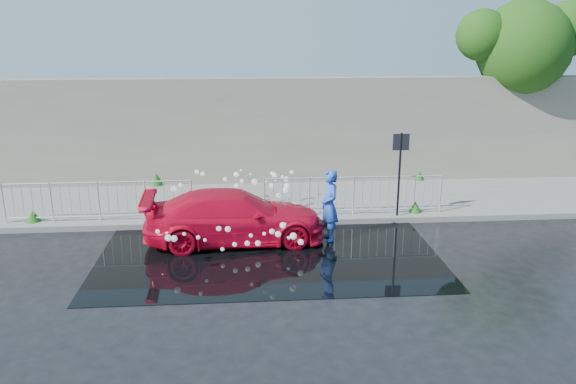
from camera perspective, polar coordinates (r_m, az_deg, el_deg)
The scene contains 13 objects.
ground at distance 12.65m, azimuth -4.06°, elevation -8.00°, with size 90.00×90.00×0.00m, color black.
pavement at distance 17.31m, azimuth -4.23°, elevation -1.00°, with size 30.00×4.00×0.15m, color slate.
curb at distance 15.41m, azimuth -4.18°, elevation -3.17°, with size 30.00×0.25×0.16m, color slate.
retaining_wall at distance 19.03m, azimuth -4.39°, elevation 6.22°, with size 30.00×0.60×3.50m, color slate.
puddle at distance 13.57m, azimuth -1.98°, elevation -6.20°, with size 8.00×5.00×0.01m, color black.
sign_post at distance 15.62m, azimuth 11.31°, elevation 3.11°, with size 0.45×0.06×2.50m.
tree at distance 21.24m, azimuth 22.99°, elevation 13.67°, with size 4.80×3.20×6.20m.
railing_left at distance 16.04m, azimuth -18.67°, elevation -0.76°, with size 5.05×0.05×1.10m.
railing_right at distance 15.83m, azimuth 6.69°, elevation -0.22°, with size 5.05×0.05×1.10m.
weeds at distance 16.80m, azimuth -5.03°, elevation -0.63°, with size 12.17×3.93×0.42m.
water_spray at distance 15.25m, azimuth -4.32°, elevation -1.00°, with size 3.70×5.54×1.06m.
red_car at distance 14.15m, azimuth -5.44°, elevation -2.51°, with size 1.83×4.51×1.31m, color red.
person at distance 14.16m, azimuth 4.23°, elevation -1.37°, with size 0.67×0.44×1.83m, color blue.
Camera 1 is at (-0.01, -11.55, 5.16)m, focal length 35.00 mm.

